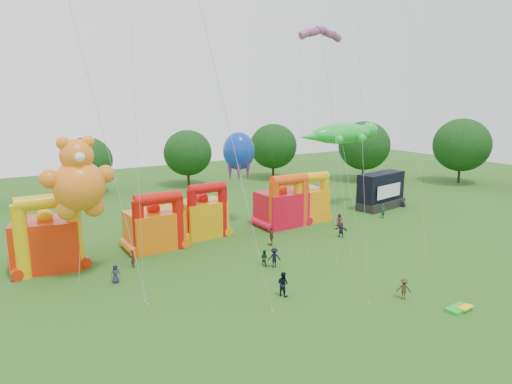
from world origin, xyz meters
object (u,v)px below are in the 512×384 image
bouncy_castle_2 (203,215)px  stage_trailer (381,191)px  bouncy_castle_0 (48,240)px  spectator_0 (115,274)px  spectator_4 (271,236)px  gecko_kite (346,163)px  octopus_kite (241,168)px  teddy_bear_kite (79,183)px

bouncy_castle_2 → stage_trailer: bouncy_castle_2 is taller
bouncy_castle_0 → spectator_0: size_ratio=4.38×
spectator_4 → gecko_kite: bearing=144.5°
bouncy_castle_2 → octopus_kite: 7.81m
spectator_0 → spectator_4: spectator_4 is taller
bouncy_castle_2 → octopus_kite: octopus_kite is taller
spectator_4 → stage_trailer: bearing=136.8°
bouncy_castle_0 → teddy_bear_kite: 7.21m
teddy_bear_kite → spectator_0: 8.06m
bouncy_castle_0 → teddy_bear_kite: bearing=-59.5°
bouncy_castle_2 → spectator_4: size_ratio=3.13×
bouncy_castle_2 → stage_trailer: size_ratio=0.77×
bouncy_castle_2 → spectator_0: (-11.83, -8.03, -1.55)m
stage_trailer → octopus_kite: size_ratio=0.72×
teddy_bear_kite → gecko_kite: 34.91m
bouncy_castle_0 → bouncy_castle_2: bearing=5.6°
bouncy_castle_2 → octopus_kite: (6.03, 2.15, 4.48)m
teddy_bear_kite → spectator_4: bearing=-3.4°
stage_trailer → gecko_kite: 7.15m
bouncy_castle_0 → teddy_bear_kite: teddy_bear_kite is taller
stage_trailer → spectator_0: size_ratio=4.98×
stage_trailer → teddy_bear_kite: 40.85m
bouncy_castle_0 → gecko_kite: size_ratio=0.53×
octopus_kite → spectator_0: size_ratio=6.92×
gecko_kite → spectator_4: 18.25m
bouncy_castle_0 → octopus_kite: (22.06, 3.71, 4.16)m
bouncy_castle_0 → bouncy_castle_2: size_ratio=1.15×
octopus_kite → bouncy_castle_2: bearing=-160.4°
bouncy_castle_0 → octopus_kite: 22.76m
teddy_bear_kite → bouncy_castle_2: bearing=21.9°
bouncy_castle_2 → stage_trailer: 26.50m
teddy_bear_kite → octopus_kite: size_ratio=1.09×
stage_trailer → bouncy_castle_0: bearing=-179.2°
bouncy_castle_2 → octopus_kite: bearing=19.6°
spectator_0 → spectator_4: size_ratio=0.82×
bouncy_castle_2 → gecko_kite: 21.16m
bouncy_castle_2 → stage_trailer: (26.48, -1.00, 0.05)m
octopus_kite → stage_trailer: bearing=-8.7°
teddy_bear_kite → spectator_0: size_ratio=7.56×
bouncy_castle_2 → octopus_kite: size_ratio=0.55×
bouncy_castle_2 → spectator_0: 14.38m
bouncy_castle_0 → stage_trailer: (42.52, 0.56, -0.28)m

